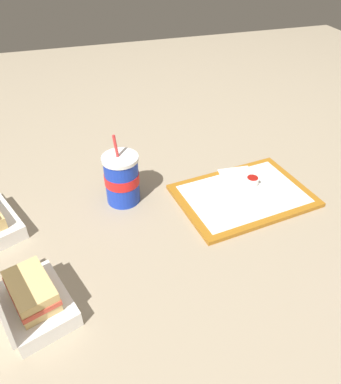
% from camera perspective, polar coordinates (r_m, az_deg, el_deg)
% --- Properties ---
extents(ground_plane, '(3.20, 3.20, 0.00)m').
position_cam_1_polar(ground_plane, '(1.02, 1.03, -3.25)').
color(ground_plane, gray).
extents(food_tray, '(0.40, 0.31, 0.01)m').
position_cam_1_polar(food_tray, '(1.09, 11.04, -0.53)').
color(food_tray, '#A56619').
rests_on(food_tray, ground_plane).
extents(ketchup_cup, '(0.04, 0.04, 0.02)m').
position_cam_1_polar(ketchup_cup, '(1.12, 12.34, 1.68)').
color(ketchup_cup, white).
rests_on(ketchup_cup, food_tray).
extents(napkin_stack, '(0.11, 0.11, 0.00)m').
position_cam_1_polar(napkin_stack, '(1.15, 10.31, 2.25)').
color(napkin_stack, white).
rests_on(napkin_stack, food_tray).
extents(plastic_fork, '(0.11, 0.05, 0.00)m').
position_cam_1_polar(plastic_fork, '(1.08, 15.35, -1.11)').
color(plastic_fork, white).
rests_on(plastic_fork, food_tray).
extents(clamshell_sandwich_corner, '(0.18, 0.20, 0.16)m').
position_cam_1_polar(clamshell_sandwich_corner, '(0.83, -20.55, -15.11)').
color(clamshell_sandwich_corner, white).
rests_on(clamshell_sandwich_corner, ground_plane).
extents(soda_cup_front, '(0.10, 0.10, 0.20)m').
position_cam_1_polar(soda_cup_front, '(1.03, -7.42, 2.04)').
color(soda_cup_front, '#1938B7').
rests_on(soda_cup_front, ground_plane).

